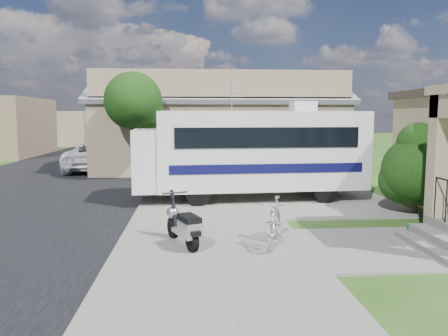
{
  "coord_description": "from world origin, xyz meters",
  "views": [
    {
      "loc": [
        -1.41,
        -9.54,
        2.73
      ],
      "look_at": [
        -0.5,
        2.5,
        1.3
      ],
      "focal_mm": 35.0,
      "sensor_mm": 36.0,
      "label": 1
    }
  ],
  "objects": [
    {
      "name": "ground",
      "position": [
        0.0,
        0.0,
        0.0
      ],
      "size": [
        120.0,
        120.0,
        0.0
      ],
      "primitive_type": "plane",
      "color": "#1D3B10"
    },
    {
      "name": "street_slab",
      "position": [
        -7.5,
        10.0,
        0.01
      ],
      "size": [
        9.0,
        80.0,
        0.02
      ],
      "primitive_type": "cube",
      "color": "black",
      "rests_on": "ground"
    },
    {
      "name": "sidewalk_slab",
      "position": [
        -1.0,
        10.0,
        0.03
      ],
      "size": [
        4.0,
        80.0,
        0.06
      ],
      "primitive_type": "cube",
      "color": "#636159",
      "rests_on": "ground"
    },
    {
      "name": "driveway_slab",
      "position": [
        1.5,
        4.5,
        0.03
      ],
      "size": [
        7.0,
        6.0,
        0.05
      ],
      "primitive_type": "cube",
      "color": "#636159",
      "rests_on": "ground"
    },
    {
      "name": "walk_slab",
      "position": [
        3.0,
        -1.0,
        0.03
      ],
      "size": [
        4.0,
        3.0,
        0.05
      ],
      "primitive_type": "cube",
      "color": "#636159",
      "rests_on": "ground"
    },
    {
      "name": "warehouse",
      "position": [
        0.0,
        13.97,
        1.99
      ],
      "size": [
        12.5,
        8.4,
        5.04
      ],
      "color": "#887655",
      "rests_on": "ground"
    },
    {
      "name": "distant_bldg_near",
      "position": [
        -15.0,
        34.0,
        1.6
      ],
      "size": [
        8.0,
        7.0,
        3.2
      ],
      "primitive_type": "cube",
      "color": "#887655",
      "rests_on": "ground"
    },
    {
      "name": "street_tree_a",
      "position": [
        -3.7,
        9.05,
        3.25
      ],
      "size": [
        2.44,
        2.4,
        4.58
      ],
      "color": "black",
      "rests_on": "ground"
    },
    {
      "name": "street_tree_b",
      "position": [
        -3.7,
        19.05,
        3.39
      ],
      "size": [
        2.44,
        2.4,
        4.73
      ],
      "color": "black",
      "rests_on": "ground"
    },
    {
      "name": "street_tree_c",
      "position": [
        -3.7,
        28.05,
        3.1
      ],
      "size": [
        2.44,
        2.4,
        4.42
      ],
      "color": "black",
      "rests_on": "ground"
    },
    {
      "name": "motorhome",
      "position": [
        0.56,
        4.57,
        1.63
      ],
      "size": [
        7.5,
        2.74,
        3.79
      ],
      "rotation": [
        0.0,
        0.0,
        0.06
      ],
      "color": "silver",
      "rests_on": "ground"
    },
    {
      "name": "shrub",
      "position": [
        4.85,
        2.01,
        1.32
      ],
      "size": [
        2.1,
        2.0,
        2.57
      ],
      "color": "black",
      "rests_on": "ground"
    },
    {
      "name": "scooter",
      "position": [
        -1.57,
        -0.68,
        0.48
      ],
      "size": [
        0.86,
        1.56,
        1.07
      ],
      "rotation": [
        0.0,
        0.0,
        0.38
      ],
      "color": "black",
      "rests_on": "ground"
    },
    {
      "name": "bicycle",
      "position": [
        0.32,
        -0.74,
        0.49
      ],
      "size": [
        0.97,
        1.7,
        0.98
      ],
      "primitive_type": "imported",
      "rotation": [
        0.0,
        0.0,
        -0.33
      ],
      "color": "#AFAEB6",
      "rests_on": "ground"
    },
    {
      "name": "pickup_truck",
      "position": [
        -6.17,
        12.9,
        0.73
      ],
      "size": [
        2.45,
        5.27,
        1.46
      ],
      "primitive_type": "imported",
      "rotation": [
        0.0,
        0.0,
        3.14
      ],
      "color": "silver",
      "rests_on": "ground"
    },
    {
      "name": "van",
      "position": [
        -6.56,
        19.81,
        0.82
      ],
      "size": [
        2.89,
        5.87,
        1.64
      ],
      "primitive_type": "imported",
      "rotation": [
        0.0,
        0.0,
        0.11
      ],
      "color": "silver",
      "rests_on": "ground"
    },
    {
      "name": "garden_hose",
      "position": [
        3.8,
        -0.03,
        0.1
      ],
      "size": [
        0.44,
        0.44,
        0.2
      ],
      "primitive_type": "cylinder",
      "color": "#156B25",
      "rests_on": "ground"
    }
  ]
}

